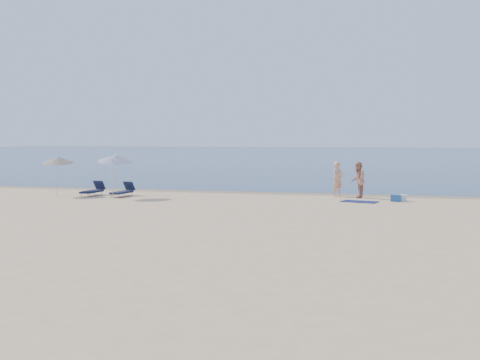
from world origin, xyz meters
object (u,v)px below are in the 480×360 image
Objects in this scene: person_right at (358,180)px; umbrella_near at (116,158)px; blue_cooler at (396,198)px; person_left at (338,179)px.

umbrella_near is at bearing -74.33° from person_right.
umbrella_near reaches higher than person_right.
person_right reaches higher than blue_cooler.
person_right is 0.75× the size of umbrella_near.
person_left is at bearing -7.86° from umbrella_near.
person_left is 1.00× the size of person_right.
umbrella_near is at bearing 142.25° from person_left.
person_right is 2.62m from blue_cooler.
person_left is 3.98× the size of blue_cooler.
person_left is at bearing -107.82° from person_right.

